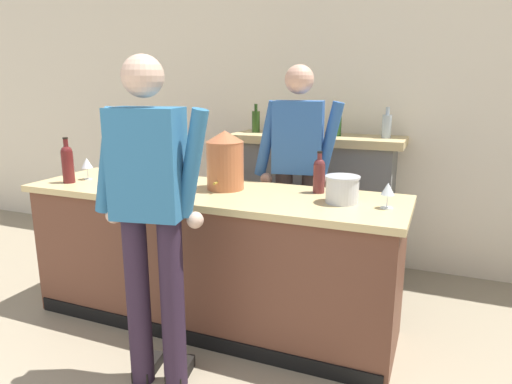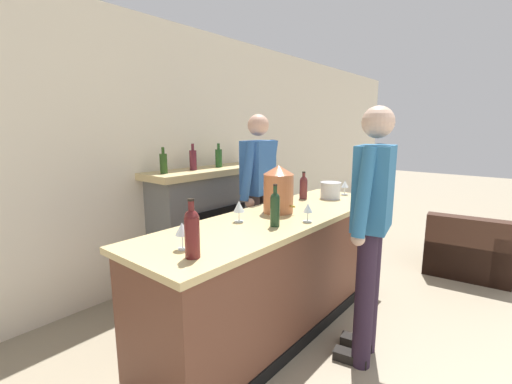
% 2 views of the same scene
% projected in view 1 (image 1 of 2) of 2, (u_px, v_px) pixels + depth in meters
% --- Properties ---
extents(wall_back_panel, '(12.00, 0.07, 2.75)m').
position_uv_depth(wall_back_panel, '(285.00, 114.00, 4.37)').
color(wall_back_panel, '#EEE3CB').
rests_on(wall_back_panel, ground_plane).
extents(bar_counter, '(2.60, 0.76, 0.96)m').
position_uv_depth(bar_counter, '(211.00, 257.00, 3.18)').
color(bar_counter, brown).
rests_on(bar_counter, ground_plane).
extents(fireplace_stone, '(1.51, 0.52, 1.50)m').
position_uv_depth(fireplace_stone, '(315.00, 200.00, 4.17)').
color(fireplace_stone, slate).
rests_on(fireplace_stone, ground_plane).
extents(person_customer, '(0.65, 0.36, 1.80)m').
position_uv_depth(person_customer, '(151.00, 213.00, 2.38)').
color(person_customer, '#2B1D2F').
rests_on(person_customer, ground_plane).
extents(person_bartender, '(0.65, 0.35, 1.80)m').
position_uv_depth(person_bartender, '(297.00, 174.00, 3.42)').
color(person_bartender, '#483B39').
rests_on(person_bartender, ground_plane).
extents(copper_dispenser, '(0.26, 0.29, 0.40)m').
position_uv_depth(copper_dispenser, '(225.00, 160.00, 3.06)').
color(copper_dispenser, '#B5643D').
rests_on(copper_dispenser, bar_counter).
extents(ice_bucket_steel, '(0.21, 0.21, 0.16)m').
position_uv_depth(ice_bucket_steel, '(342.00, 189.00, 2.73)').
color(ice_bucket_steel, silver).
rests_on(ice_bucket_steel, bar_counter).
extents(wine_bottle_burgundy_dark, '(0.07, 0.07, 0.31)m').
position_uv_depth(wine_bottle_burgundy_dark, '(161.00, 171.00, 3.00)').
color(wine_bottle_burgundy_dark, '#1C361E').
rests_on(wine_bottle_burgundy_dark, bar_counter).
extents(wine_bottle_port_short, '(0.08, 0.08, 0.27)m').
position_uv_depth(wine_bottle_port_short, '(319.00, 174.00, 2.97)').
color(wine_bottle_port_short, '#5C2525').
rests_on(wine_bottle_port_short, bar_counter).
extents(wine_bottle_chardonnay_pale, '(0.08, 0.08, 0.33)m').
position_uv_depth(wine_bottle_chardonnay_pale, '(68.00, 162.00, 3.27)').
color(wine_bottle_chardonnay_pale, '#571A1A').
rests_on(wine_bottle_chardonnay_pale, bar_counter).
extents(wine_glass_near_bucket, '(0.08, 0.08, 0.16)m').
position_uv_depth(wine_glass_near_bucket, '(87.00, 164.00, 3.39)').
color(wine_glass_near_bucket, silver).
rests_on(wine_glass_near_bucket, bar_counter).
extents(wine_glass_mid_counter, '(0.08, 0.08, 0.16)m').
position_uv_depth(wine_glass_mid_counter, '(174.00, 167.00, 3.28)').
color(wine_glass_mid_counter, silver).
rests_on(wine_glass_mid_counter, bar_counter).
extents(wine_glass_front_right, '(0.08, 0.08, 0.15)m').
position_uv_depth(wine_glass_front_right, '(388.00, 190.00, 2.60)').
color(wine_glass_front_right, silver).
rests_on(wine_glass_front_right, bar_counter).
extents(wine_glass_back_row, '(0.07, 0.07, 0.15)m').
position_uv_depth(wine_glass_back_row, '(185.00, 183.00, 2.81)').
color(wine_glass_back_row, silver).
rests_on(wine_glass_back_row, bar_counter).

